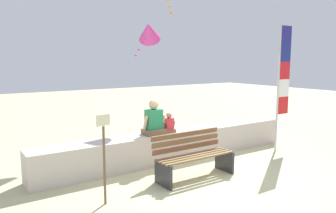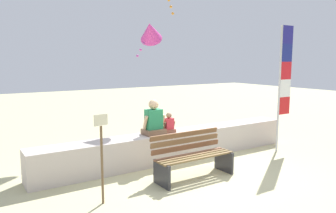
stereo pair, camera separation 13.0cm
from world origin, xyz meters
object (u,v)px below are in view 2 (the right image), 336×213
(person_adult, at_px, (154,121))
(park_bench, at_px, (192,157))
(person_child, at_px, (169,125))
(sign_post, at_px, (102,152))
(flag_banner, at_px, (284,77))
(kite_magenta, at_px, (150,31))

(person_adult, bearing_deg, park_bench, -80.54)
(person_child, relative_size, sign_post, 0.31)
(person_adult, xyz_separation_m, person_child, (0.40, 0.00, -0.13))
(flag_banner, xyz_separation_m, kite_magenta, (-1.97, 3.27, 1.27))
(person_adult, distance_m, kite_magenta, 3.54)
(person_adult, height_order, kite_magenta, kite_magenta)
(park_bench, distance_m, kite_magenta, 4.68)
(kite_magenta, bearing_deg, person_child, -110.56)
(person_adult, bearing_deg, flag_banner, -14.06)
(person_adult, distance_m, sign_post, 2.24)
(park_bench, xyz_separation_m, flag_banner, (3.10, 0.35, 1.46))
(sign_post, bearing_deg, person_child, 32.51)
(person_adult, height_order, sign_post, sign_post)
(park_bench, relative_size, person_child, 3.62)
(park_bench, relative_size, person_adult, 2.10)
(park_bench, distance_m, sign_post, 2.01)
(park_bench, xyz_separation_m, kite_magenta, (1.13, 3.63, 2.74))
(kite_magenta, bearing_deg, person_adult, -118.36)
(person_child, distance_m, sign_post, 2.56)
(flag_banner, bearing_deg, park_bench, -173.52)
(person_child, bearing_deg, kite_magenta, 69.44)
(park_bench, distance_m, person_adult, 1.32)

